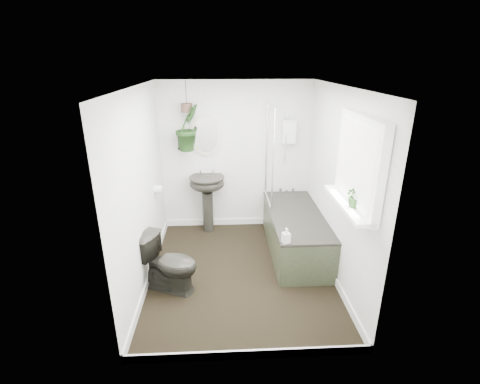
{
  "coord_description": "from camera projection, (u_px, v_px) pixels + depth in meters",
  "views": [
    {
      "loc": [
        -0.21,
        -3.81,
        2.57
      ],
      "look_at": [
        0.0,
        0.15,
        1.05
      ],
      "focal_mm": 26.0,
      "sensor_mm": 36.0,
      "label": 1
    }
  ],
  "objects": [
    {
      "name": "wall_front",
      "position": [
        250.0,
        251.0,
        2.76
      ],
      "size": [
        2.3,
        0.02,
        2.3
      ],
      "primitive_type": "cube",
      "color": "white",
      "rests_on": "ground"
    },
    {
      "name": "hanging_plant",
      "position": [
        188.0,
        127.0,
        5.03
      ],
      "size": [
        0.48,
        0.48,
        0.68
      ],
      "primitive_type": "imported",
      "rotation": [
        0.0,
        0.0,
        0.78
      ],
      "color": "black",
      "rests_on": "ceiling"
    },
    {
      "name": "pedestal_sink",
      "position": [
        208.0,
        204.0,
        5.43
      ],
      "size": [
        0.56,
        0.48,
        0.91
      ],
      "primitive_type": null,
      "rotation": [
        0.0,
        0.0,
        -0.05
      ],
      "color": "black",
      "rests_on": "floor"
    },
    {
      "name": "toilet",
      "position": [
        169.0,
        263.0,
        4.05
      ],
      "size": [
        0.77,
        0.61,
        0.69
      ],
      "primitive_type": "imported",
      "rotation": [
        0.0,
        0.0,
        1.19
      ],
      "color": "black",
      "rests_on": "floor"
    },
    {
      "name": "window_blinds",
      "position": [
        355.0,
        163.0,
        3.29
      ],
      "size": [
        0.01,
        0.86,
        0.76
      ],
      "primitive_type": "cube",
      "color": "white",
      "rests_on": "wall_right"
    },
    {
      "name": "wall_back",
      "position": [
        236.0,
        157.0,
        5.39
      ],
      "size": [
        2.3,
        0.02,
        2.3
      ],
      "primitive_type": "cube",
      "color": "white",
      "rests_on": "ground"
    },
    {
      "name": "soap_bottle",
      "position": [
        286.0,
        235.0,
        4.0
      ],
      "size": [
        0.1,
        0.1,
        0.18
      ],
      "primitive_type": "imported",
      "rotation": [
        0.0,
        0.0,
        0.29
      ],
      "color": "#2E2324",
      "rests_on": "bathtub"
    },
    {
      "name": "window_sill",
      "position": [
        347.0,
        204.0,
        3.44
      ],
      "size": [
        0.18,
        1.0,
        0.04
      ],
      "primitive_type": "cube",
      "color": "white",
      "rests_on": "wall_right"
    },
    {
      "name": "wall_left",
      "position": [
        141.0,
        190.0,
        4.02
      ],
      "size": [
        0.02,
        2.8,
        2.3
      ],
      "primitive_type": "cube",
      "color": "white",
      "rests_on": "ground"
    },
    {
      "name": "sill_plant",
      "position": [
        356.0,
        196.0,
        3.29
      ],
      "size": [
        0.2,
        0.17,
        0.22
      ],
      "primitive_type": "imported",
      "rotation": [
        0.0,
        0.0,
        0.01
      ],
      "color": "black",
      "rests_on": "window_sill"
    },
    {
      "name": "bathtub",
      "position": [
        295.0,
        232.0,
        4.89
      ],
      "size": [
        0.72,
        1.72,
        0.58
      ],
      "primitive_type": null,
      "color": "black",
      "rests_on": "floor"
    },
    {
      "name": "skirting",
      "position": [
        241.0,
        269.0,
        4.47
      ],
      "size": [
        2.3,
        2.8,
        0.1
      ],
      "primitive_type": "cube",
      "color": "white",
      "rests_on": "floor"
    },
    {
      "name": "bath_screen",
      "position": [
        270.0,
        155.0,
        4.97
      ],
      "size": [
        0.04,
        0.72,
        1.4
      ],
      "primitive_type": null,
      "color": "silver",
      "rests_on": "bathtub"
    },
    {
      "name": "wall_right",
      "position": [
        338.0,
        187.0,
        4.13
      ],
      "size": [
        0.02,
        2.8,
        2.3
      ],
      "primitive_type": "cube",
      "color": "white",
      "rests_on": "ground"
    },
    {
      "name": "toilet_roll_holder",
      "position": [
        158.0,
        189.0,
        4.76
      ],
      "size": [
        0.11,
        0.11,
        0.11
      ],
      "primitive_type": "cylinder",
      "rotation": [
        0.0,
        1.57,
        0.0
      ],
      "color": "white",
      "rests_on": "wall_left"
    },
    {
      "name": "wall_sconce",
      "position": [
        179.0,
        142.0,
        5.21
      ],
      "size": [
        0.04,
        0.04,
        0.22
      ],
      "primitive_type": "cylinder",
      "color": "black",
      "rests_on": "wall_back"
    },
    {
      "name": "floor",
      "position": [
        241.0,
        273.0,
        4.49
      ],
      "size": [
        2.3,
        2.8,
        0.02
      ],
      "primitive_type": "cube",
      "color": "black",
      "rests_on": "ground"
    },
    {
      "name": "window_recess",
      "position": [
        359.0,
        163.0,
        3.29
      ],
      "size": [
        0.08,
        1.0,
        0.9
      ],
      "primitive_type": "cube",
      "color": "white",
      "rests_on": "wall_right"
    },
    {
      "name": "hanging_pot",
      "position": [
        187.0,
        108.0,
        4.93
      ],
      "size": [
        0.16,
        0.16,
        0.12
      ],
      "primitive_type": "cylinder",
      "color": "#4B352A",
      "rests_on": "ceiling"
    },
    {
      "name": "shower_box",
      "position": [
        289.0,
        132.0,
        5.22
      ],
      "size": [
        0.2,
        0.1,
        0.35
      ],
      "primitive_type": "cube",
      "color": "white",
      "rests_on": "wall_back"
    },
    {
      "name": "oval_mirror",
      "position": [
        206.0,
        135.0,
        5.2
      ],
      "size": [
        0.46,
        0.03,
        0.62
      ],
      "primitive_type": "ellipsoid",
      "color": "beige",
      "rests_on": "wall_back"
    },
    {
      "name": "ceiling",
      "position": [
        241.0,
        86.0,
        3.66
      ],
      "size": [
        2.3,
        2.8,
        0.02
      ],
      "primitive_type": "cube",
      "color": "white",
      "rests_on": "ground"
    }
  ]
}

